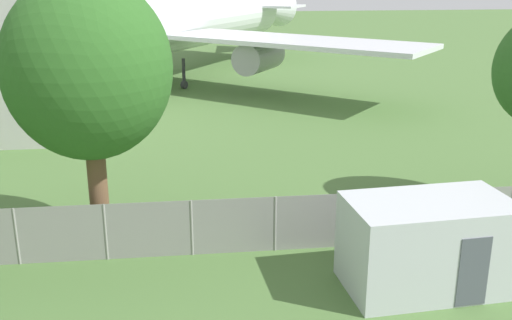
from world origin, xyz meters
The scene contains 4 objects.
perimeter_fence centered at (0.00, 11.39, 0.89)m, with size 56.07×0.07×1.78m.
airplane centered at (-3.29, 38.44, 4.47)m, with size 37.15×45.04×13.87m.
portable_cabin centered at (6.30, 8.76, 1.25)m, with size 4.57×2.82×2.50m.
tree_far_right centered at (-2.80, 12.33, 5.58)m, with size 4.86×4.86×8.29m.
Camera 1 is at (-0.05, -5.27, 8.34)m, focal length 42.00 mm.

